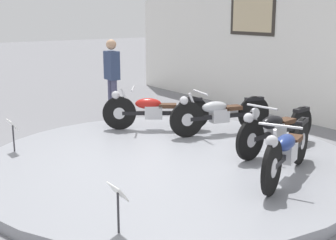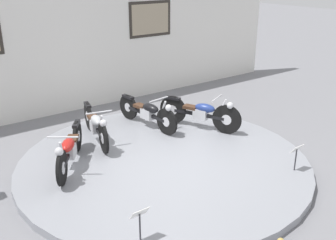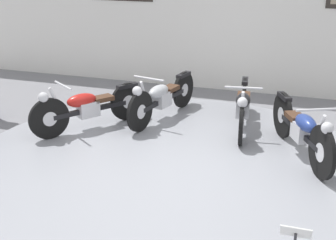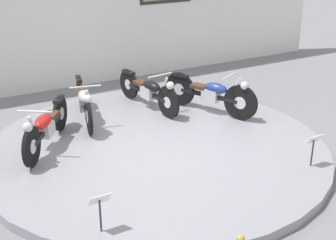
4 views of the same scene
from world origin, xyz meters
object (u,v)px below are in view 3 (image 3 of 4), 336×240
(motorcycle_blue, at_px, (302,129))
(info_placard_front_centre, at_px, (295,239))
(motorcycle_black, at_px, (243,105))
(motorcycle_red, at_px, (88,106))
(motorcycle_silver, at_px, (162,97))

(motorcycle_blue, relative_size, info_placard_front_centre, 3.61)
(motorcycle_black, bearing_deg, motorcycle_blue, -40.60)
(motorcycle_red, distance_m, motorcycle_silver, 1.22)
(motorcycle_red, distance_m, info_placard_front_centre, 4.16)
(motorcycle_silver, height_order, motorcycle_black, motorcycle_silver)
(motorcycle_black, xyz_separation_m, motorcycle_blue, (0.92, -0.79, 0.02))
(motorcycle_black, distance_m, motorcycle_blue, 1.22)
(motorcycle_black, height_order, motorcycle_blue, motorcycle_blue)
(motorcycle_red, relative_size, motorcycle_black, 0.84)
(motorcycle_silver, relative_size, motorcycle_black, 1.00)
(motorcycle_blue, bearing_deg, motorcycle_silver, 160.56)
(motorcycle_silver, xyz_separation_m, info_placard_front_centre, (2.35, -3.35, -0.02))
(motorcycle_silver, bearing_deg, info_placard_front_centre, -55.01)
(info_placard_front_centre, bearing_deg, motorcycle_red, 142.00)
(motorcycle_silver, xyz_separation_m, motorcycle_blue, (2.25, -0.79, 0.02))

